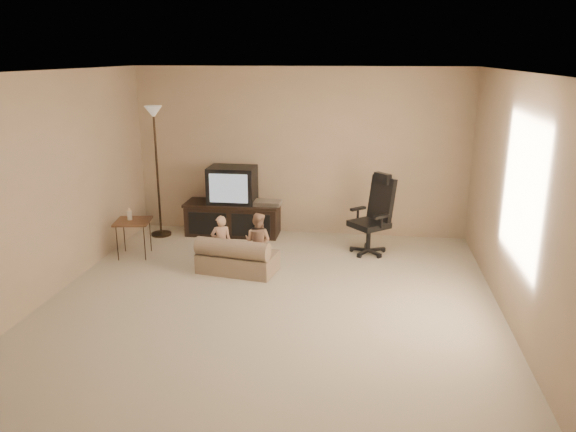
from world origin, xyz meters
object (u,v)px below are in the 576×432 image
Objects in this scene: child_sofa at (236,258)px; toddler_right at (258,241)px; floor_lamp at (155,142)px; side_table at (133,222)px; toddler_left at (221,243)px; office_chair at (373,225)px; tv_stand at (233,207)px.

toddler_right is (0.25, 0.16, 0.18)m from child_sofa.
floor_lamp reaches higher than toddler_right.
side_table is at bearing -91.99° from floor_lamp.
floor_lamp is 2.71× the size of toddler_left.
side_table is 0.35× the size of floor_lamp.
floor_lamp is 1.88× the size of child_sofa.
floor_lamp is (-3.19, 0.34, 1.02)m from office_chair.
side_table is at bearing 7.51° from toddler_right.
tv_stand is at bearing 11.01° from floor_lamp.
side_table is 0.91× the size of toddler_right.
floor_lamp is 2.09m from toddler_left.
office_chair reaches higher than toddler_left.
office_chair is 1.49× the size of toddler_right.
child_sofa is (1.49, -1.33, -1.23)m from floor_lamp.
toddler_left is at bearing -44.34° from floor_lamp.
toddler_right is (0.65, -1.38, -0.06)m from tv_stand.
tv_stand is at bearing 114.34° from child_sofa.
toddler_left is at bearing -14.14° from side_table.
office_chair is (2.10, -0.55, -0.04)m from tv_stand.
office_chair reaches higher than side_table.
toddler_right reaches higher than child_sofa.
floor_lamp is 2.60× the size of toddler_right.
toddler_right is at bearing 41.53° from child_sofa.
side_table is at bearing 174.79° from child_sofa.
tv_stand is 2.16× the size of side_table.
office_chair is 1.98m from child_sofa.
floor_lamp reaches higher than side_table.
office_chair reaches higher than toddler_right.
child_sofa is 0.28m from toddler_left.
tv_stand is 1.61m from child_sofa.
toddler_left is (-1.91, -0.92, -0.04)m from office_chair.
office_chair is at bearing -6.05° from floor_lamp.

